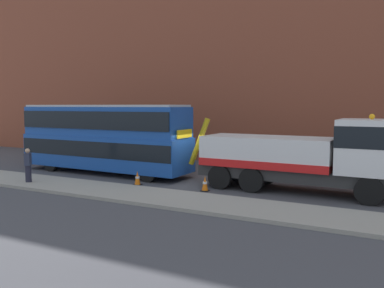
{
  "coord_description": "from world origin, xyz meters",
  "views": [
    {
      "loc": [
        9.2,
        -18.41,
        4.01
      ],
      "look_at": [
        -0.24,
        -0.04,
        2.0
      ],
      "focal_mm": 36.95,
      "sensor_mm": 36.0,
      "label": 1
    }
  ],
  "objects_px": {
    "recovery_tow_truck": "(305,155)",
    "traffic_cone_near_bus": "(137,178)",
    "traffic_cone_midway": "(205,184)",
    "double_decker_bus": "(104,136)",
    "pedestrian_onlooker": "(28,166)"
  },
  "relations": [
    {
      "from": "recovery_tow_truck",
      "to": "traffic_cone_midway",
      "type": "bearing_deg",
      "value": -155.53
    },
    {
      "from": "recovery_tow_truck",
      "to": "double_decker_bus",
      "type": "xyz_separation_m",
      "value": [
        -11.75,
        0.01,
        0.47
      ]
    },
    {
      "from": "pedestrian_onlooker",
      "to": "traffic_cone_midway",
      "type": "distance_m",
      "value": 9.06
    },
    {
      "from": "pedestrian_onlooker",
      "to": "traffic_cone_near_bus",
      "type": "height_order",
      "value": "pedestrian_onlooker"
    },
    {
      "from": "double_decker_bus",
      "to": "traffic_cone_near_bus",
      "type": "distance_m",
      "value": 4.79
    },
    {
      "from": "recovery_tow_truck",
      "to": "traffic_cone_near_bus",
      "type": "bearing_deg",
      "value": -163.84
    },
    {
      "from": "pedestrian_onlooker",
      "to": "recovery_tow_truck",
      "type": "bearing_deg",
      "value": -12.8
    },
    {
      "from": "recovery_tow_truck",
      "to": "pedestrian_onlooker",
      "type": "xyz_separation_m",
      "value": [
        -12.84,
        -4.58,
        -0.77
      ]
    },
    {
      "from": "recovery_tow_truck",
      "to": "traffic_cone_near_bus",
      "type": "xyz_separation_m",
      "value": [
        -7.89,
        -2.09,
        -1.42
      ]
    },
    {
      "from": "traffic_cone_near_bus",
      "to": "traffic_cone_midway",
      "type": "distance_m",
      "value": 3.66
    },
    {
      "from": "double_decker_bus",
      "to": "pedestrian_onlooker",
      "type": "xyz_separation_m",
      "value": [
        -1.09,
        -4.59,
        -1.25
      ]
    },
    {
      "from": "traffic_cone_midway",
      "to": "double_decker_bus",
      "type": "bearing_deg",
      "value": 166.35
    },
    {
      "from": "pedestrian_onlooker",
      "to": "traffic_cone_midway",
      "type": "relative_size",
      "value": 2.38
    },
    {
      "from": "recovery_tow_truck",
      "to": "pedestrian_onlooker",
      "type": "height_order",
      "value": "recovery_tow_truck"
    },
    {
      "from": "traffic_cone_near_bus",
      "to": "double_decker_bus",
      "type": "bearing_deg",
      "value": 151.43
    }
  ]
}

